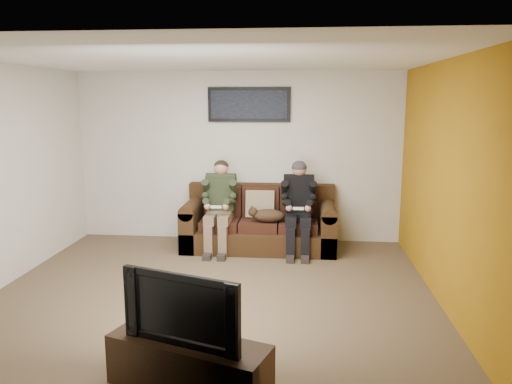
# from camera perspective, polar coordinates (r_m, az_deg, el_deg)

# --- Properties ---
(floor) EXTENTS (5.00, 5.00, 0.00)m
(floor) POSITION_cam_1_polar(r_m,az_deg,el_deg) (5.87, -4.81, -11.25)
(floor) COLOR brown
(floor) RESTS_ON ground
(ceiling) EXTENTS (5.00, 5.00, 0.00)m
(ceiling) POSITION_cam_1_polar(r_m,az_deg,el_deg) (5.47, -5.24, 14.93)
(ceiling) COLOR silver
(ceiling) RESTS_ON ground
(wall_back) EXTENTS (5.00, 0.00, 5.00)m
(wall_back) POSITION_cam_1_polar(r_m,az_deg,el_deg) (7.73, -2.04, 4.02)
(wall_back) COLOR beige
(wall_back) RESTS_ON ground
(wall_front) EXTENTS (5.00, 0.00, 5.00)m
(wall_front) POSITION_cam_1_polar(r_m,az_deg,el_deg) (3.38, -11.82, -4.72)
(wall_front) COLOR beige
(wall_front) RESTS_ON ground
(wall_right) EXTENTS (0.00, 4.50, 4.50)m
(wall_right) POSITION_cam_1_polar(r_m,az_deg,el_deg) (5.65, 20.82, 0.91)
(wall_right) COLOR beige
(wall_right) RESTS_ON ground
(accent_wall_right) EXTENTS (0.00, 4.50, 4.50)m
(accent_wall_right) POSITION_cam_1_polar(r_m,az_deg,el_deg) (5.64, 20.72, 0.91)
(accent_wall_right) COLOR #A57010
(accent_wall_right) RESTS_ON ground
(sofa) EXTENTS (2.22, 0.96, 0.91)m
(sofa) POSITION_cam_1_polar(r_m,az_deg,el_deg) (7.45, 0.45, -3.71)
(sofa) COLOR #34200F
(sofa) RESTS_ON ground
(throw_pillow) EXTENTS (0.42, 0.20, 0.42)m
(throw_pillow) POSITION_cam_1_polar(r_m,az_deg,el_deg) (7.42, 0.48, -1.37)
(throw_pillow) COLOR #8E7C5D
(throw_pillow) RESTS_ON sofa
(throw_blanket) EXTENTS (0.45, 0.22, 0.08)m
(throw_blanket) POSITION_cam_1_polar(r_m,az_deg,el_deg) (7.69, -4.37, 1.01)
(throw_blanket) COLOR tan
(throw_blanket) RESTS_ON sofa
(person_left) EXTENTS (0.51, 0.87, 1.30)m
(person_left) POSITION_cam_1_polar(r_m,az_deg,el_deg) (7.25, -4.17, -0.98)
(person_left) COLOR #755F49
(person_left) RESTS_ON sofa
(person_right) EXTENTS (0.51, 0.86, 1.31)m
(person_right) POSITION_cam_1_polar(r_m,az_deg,el_deg) (7.16, 4.89, -1.12)
(person_right) COLOR black
(person_right) RESTS_ON sofa
(cat) EXTENTS (0.66, 0.26, 0.24)m
(cat) POSITION_cam_1_polar(r_m,az_deg,el_deg) (7.15, 1.28, -2.67)
(cat) COLOR #48301C
(cat) RESTS_ON sofa
(framed_poster) EXTENTS (1.25, 0.05, 0.52)m
(framed_poster) POSITION_cam_1_polar(r_m,az_deg,el_deg) (7.63, -0.80, 9.96)
(framed_poster) COLOR black
(framed_poster) RESTS_ON wall_back
(tv_stand) EXTENTS (1.32, 0.79, 0.39)m
(tv_stand) POSITION_cam_1_polar(r_m,az_deg,el_deg) (4.04, -7.68, -18.95)
(tv_stand) COLOR #311F10
(tv_stand) RESTS_ON ground
(television) EXTENTS (0.95, 0.44, 0.56)m
(television) POSITION_cam_1_polar(r_m,az_deg,el_deg) (3.82, -7.86, -12.75)
(television) COLOR black
(television) RESTS_ON tv_stand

